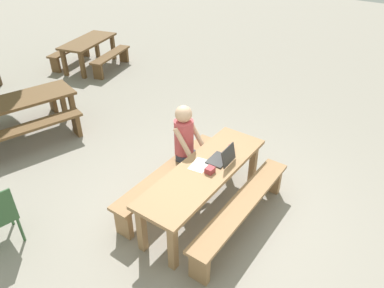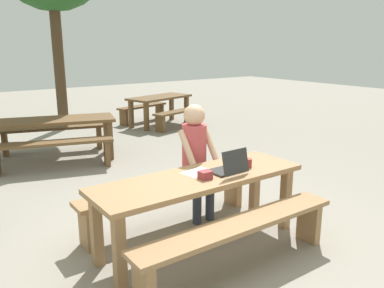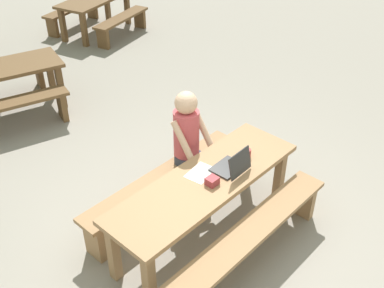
{
  "view_description": "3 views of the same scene",
  "coord_description": "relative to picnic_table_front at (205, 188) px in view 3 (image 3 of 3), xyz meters",
  "views": [
    {
      "loc": [
        -3.11,
        -2.02,
        3.56
      ],
      "look_at": [
        0.08,
        0.25,
        0.97
      ],
      "focal_mm": 34.04,
      "sensor_mm": 36.0,
      "label": 1
    },
    {
      "loc": [
        -2.13,
        -2.86,
        1.95
      ],
      "look_at": [
        0.08,
        0.25,
        0.97
      ],
      "focal_mm": 36.72,
      "sensor_mm": 36.0,
      "label": 2
    },
    {
      "loc": [
        -2.59,
        -2.24,
        3.5
      ],
      "look_at": [
        0.08,
        0.25,
        0.97
      ],
      "focal_mm": 43.2,
      "sensor_mm": 36.0,
      "label": 3
    }
  ],
  "objects": [
    {
      "name": "person_seated",
      "position": [
        0.35,
        0.54,
        0.16
      ],
      "size": [
        0.38,
        0.39,
        1.31
      ],
      "color": "#333847",
      "rests_on": "ground"
    },
    {
      "name": "picnic_table_front",
      "position": [
        0.0,
        0.0,
        0.0
      ],
      "size": [
        2.14,
        0.67,
        0.72
      ],
      "color": "#9E754C",
      "rests_on": "ground"
    },
    {
      "name": "bench_far",
      "position": [
        0.0,
        0.58,
        -0.26
      ],
      "size": [
        2.08,
        0.3,
        0.46
      ],
      "color": "#9E754C",
      "rests_on": "ground"
    },
    {
      "name": "ground_plane",
      "position": [
        0.0,
        0.0,
        -0.61
      ],
      "size": [
        30.0,
        30.0,
        0.0
      ],
      "primitive_type": "plane",
      "color": "gray"
    },
    {
      "name": "picnic_table_rear",
      "position": [
        2.77,
        5.39,
        -0.03
      ],
      "size": [
        1.74,
        1.11,
        0.7
      ],
      "rotation": [
        0.0,
        0.0,
        0.26
      ],
      "color": "brown",
      "rests_on": "ground"
    },
    {
      "name": "bench_rear_north",
      "position": [
        2.61,
        5.99,
        -0.3
      ],
      "size": [
        1.48,
        0.66,
        0.42
      ],
      "rotation": [
        0.0,
        0.0,
        0.26
      ],
      "color": "brown",
      "rests_on": "ground"
    },
    {
      "name": "bench_rear_south",
      "position": [
        2.93,
        4.78,
        -0.3
      ],
      "size": [
        1.48,
        0.66,
        0.42
      ],
      "rotation": [
        0.0,
        0.0,
        0.26
      ],
      "color": "brown",
      "rests_on": "ground"
    },
    {
      "name": "paper_sheet",
      "position": [
        0.05,
        0.1,
        0.11
      ],
      "size": [
        0.32,
        0.25,
        0.0
      ],
      "rotation": [
        0.0,
        0.0,
        0.14
      ],
      "color": "white",
      "rests_on": "picnic_table_front"
    },
    {
      "name": "bench_mid_south",
      "position": [
        -0.46,
        3.24,
        -0.26
      ],
      "size": [
        1.86,
        0.81,
        0.47
      ],
      "rotation": [
        0.0,
        0.0,
        -0.29
      ],
      "color": "brown",
      "rests_on": "ground"
    },
    {
      "name": "small_pouch",
      "position": [
        -0.01,
        -0.09,
        0.15
      ],
      "size": [
        0.11,
        0.1,
        0.08
      ],
      "color": "#993338",
      "rests_on": "picnic_table_front"
    },
    {
      "name": "laptop",
      "position": [
        0.28,
        -0.1,
        0.17
      ],
      "size": [
        0.32,
        0.3,
        0.25
      ],
      "rotation": [
        0.0,
        0.0,
        3.17
      ],
      "color": "#2D2D2D",
      "rests_on": "picnic_table_front"
    },
    {
      "name": "coffee_mug",
      "position": [
        0.56,
        -0.07,
        0.15
      ],
      "size": [
        0.08,
        0.08,
        0.09
      ],
      "color": "#99332D",
      "rests_on": "picnic_table_front"
    },
    {
      "name": "bench_near",
      "position": [
        0.0,
        -0.58,
        -0.26
      ],
      "size": [
        2.08,
        0.3,
        0.46
      ],
      "color": "#9E754C",
      "rests_on": "ground"
    }
  ]
}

